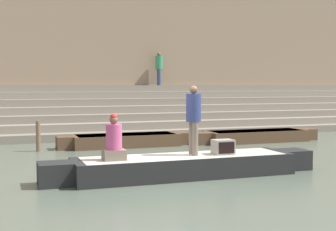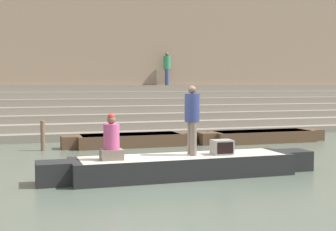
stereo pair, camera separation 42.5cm
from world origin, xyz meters
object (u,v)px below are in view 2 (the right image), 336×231
(person_standing, at_px, (192,115))
(moored_boat_distant, at_px, (130,140))
(rowboat_main, at_px, (183,165))
(moored_boat_shore, at_px, (262,136))
(mooring_post, at_px, (43,136))
(tv_set, at_px, (222,147))
(person_on_steps, at_px, (167,66))
(person_rowing, at_px, (111,142))

(person_standing, bearing_deg, moored_boat_distant, 99.45)
(rowboat_main, distance_m, moored_boat_shore, 7.63)
(moored_boat_distant, height_order, mooring_post, mooring_post)
(tv_set, relative_size, mooring_post, 0.49)
(tv_set, xyz_separation_m, moored_boat_distant, (-0.93, 5.99, -0.45))
(rowboat_main, height_order, moored_boat_distant, rowboat_main)
(mooring_post, height_order, person_on_steps, person_on_steps)
(person_standing, height_order, person_rowing, person_standing)
(mooring_post, bearing_deg, rowboat_main, -61.88)
(rowboat_main, distance_m, mooring_post, 6.42)
(person_standing, height_order, mooring_post, person_standing)
(person_standing, relative_size, person_rowing, 1.59)
(person_rowing, xyz_separation_m, moored_boat_distant, (1.82, 5.98, -0.69))
(rowboat_main, xyz_separation_m, moored_boat_distant, (0.06, 5.89, -0.03))
(rowboat_main, height_order, tv_set, tv_set)
(rowboat_main, xyz_separation_m, person_on_steps, (3.54, 12.53, 2.92))
(rowboat_main, bearing_deg, mooring_post, 116.60)
(person_rowing, bearing_deg, person_on_steps, 76.70)
(person_rowing, distance_m, moored_boat_shore, 9.02)
(moored_boat_distant, xyz_separation_m, mooring_post, (-3.08, -0.23, 0.27))
(rowboat_main, distance_m, tv_set, 1.07)
(person_standing, xyz_separation_m, mooring_post, (-3.26, 5.66, -0.97))
(person_standing, xyz_separation_m, person_rowing, (-2.00, -0.10, -0.55))
(moored_boat_shore, bearing_deg, tv_set, -131.74)
(moored_boat_shore, distance_m, person_on_steps, 7.76)
(moored_boat_distant, bearing_deg, person_standing, -89.25)
(person_on_steps, bearing_deg, rowboat_main, -97.93)
(person_standing, relative_size, mooring_post, 1.66)
(person_rowing, height_order, mooring_post, person_rowing)
(tv_set, height_order, moored_boat_distant, tv_set)
(moored_boat_shore, distance_m, mooring_post, 8.26)
(moored_boat_shore, height_order, moored_boat_distant, same)
(moored_boat_shore, height_order, person_on_steps, person_on_steps)
(rowboat_main, distance_m, person_rowing, 1.89)
(moored_boat_distant, bearing_deg, person_rowing, -107.92)
(person_standing, distance_m, person_on_steps, 13.07)
(person_on_steps, bearing_deg, mooring_post, -125.86)
(moored_boat_shore, bearing_deg, person_rowing, -145.93)
(moored_boat_distant, bearing_deg, rowboat_main, -91.53)
(rowboat_main, height_order, person_rowing, person_rowing)
(person_rowing, relative_size, moored_boat_distant, 0.22)
(moored_boat_distant, distance_m, person_on_steps, 8.06)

